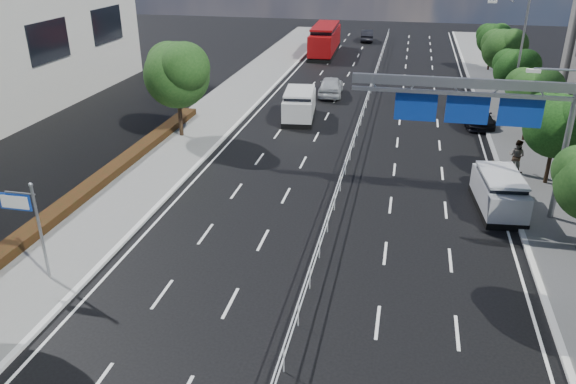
# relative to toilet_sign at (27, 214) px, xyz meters

# --- Properties ---
(ground) EXTENTS (160.00, 160.00, 0.00)m
(ground) POSITION_rel_toilet_sign_xyz_m (10.95, 0.00, -2.94)
(ground) COLOR black
(ground) RESTS_ON ground
(sidewalk_near) EXTENTS (5.00, 140.00, 0.14)m
(sidewalk_near) POSITION_rel_toilet_sign_xyz_m (-0.55, 0.00, -2.87)
(sidewalk_near) COLOR slate
(sidewalk_near) RESTS_ON ground
(kerb_near) EXTENTS (0.25, 140.00, 0.15)m
(kerb_near) POSITION_rel_toilet_sign_xyz_m (1.95, 0.00, -2.87)
(kerb_near) COLOR silver
(kerb_near) RESTS_ON ground
(kerb_far) EXTENTS (0.25, 140.00, 0.15)m
(kerb_far) POSITION_rel_toilet_sign_xyz_m (19.95, 0.00, -2.87)
(kerb_far) COLOR silver
(kerb_far) RESTS_ON ground
(median_fence) EXTENTS (0.05, 85.00, 1.02)m
(median_fence) POSITION_rel_toilet_sign_xyz_m (10.95, 22.50, -2.42)
(median_fence) COLOR silver
(median_fence) RESTS_ON ground
(hedge_near) EXTENTS (1.00, 36.00, 0.44)m
(hedge_near) POSITION_rel_toilet_sign_xyz_m (-2.35, 5.00, -2.58)
(hedge_near) COLOR black
(hedge_near) RESTS_ON sidewalk_near
(toilet_sign) EXTENTS (1.62, 0.18, 4.34)m
(toilet_sign) POSITION_rel_toilet_sign_xyz_m (0.00, 0.00, 0.00)
(toilet_sign) COLOR gray
(toilet_sign) RESTS_ON ground
(overhead_gantry) EXTENTS (10.24, 0.38, 7.45)m
(overhead_gantry) POSITION_rel_toilet_sign_xyz_m (17.69, 10.05, 2.66)
(overhead_gantry) COLOR gray
(overhead_gantry) RESTS_ON ground
(streetlight_far) EXTENTS (2.78, 2.40, 9.00)m
(streetlight_far) POSITION_rel_toilet_sign_xyz_m (21.46, 26.00, 2.27)
(streetlight_far) COLOR gray
(streetlight_far) RESTS_ON ground
(near_tree_back) EXTENTS (4.84, 4.51, 6.69)m
(near_tree_back) POSITION_rel_toilet_sign_xyz_m (-0.99, 17.97, 1.67)
(near_tree_back) COLOR black
(near_tree_back) RESTS_ON ground
(far_tree_d) EXTENTS (3.85, 3.59, 5.34)m
(far_tree_d) POSITION_rel_toilet_sign_xyz_m (22.20, 14.48, 0.74)
(far_tree_d) COLOR black
(far_tree_d) RESTS_ON ground
(far_tree_e) EXTENTS (3.63, 3.38, 5.13)m
(far_tree_e) POSITION_rel_toilet_sign_xyz_m (22.20, 21.98, 0.61)
(far_tree_e) COLOR black
(far_tree_e) RESTS_ON ground
(far_tree_f) EXTENTS (3.52, 3.28, 5.02)m
(far_tree_f) POSITION_rel_toilet_sign_xyz_m (22.20, 29.48, 0.55)
(far_tree_f) COLOR black
(far_tree_f) RESTS_ON ground
(far_tree_g) EXTENTS (3.96, 3.69, 5.45)m
(far_tree_g) POSITION_rel_toilet_sign_xyz_m (22.20, 36.98, 0.81)
(far_tree_g) COLOR black
(far_tree_g) RESTS_ON ground
(far_tree_h) EXTENTS (3.41, 3.18, 4.91)m
(far_tree_h) POSITION_rel_toilet_sign_xyz_m (22.20, 44.48, 0.48)
(far_tree_h) COLOR black
(far_tree_h) RESTS_ON ground
(white_minivan) EXTENTS (2.76, 5.37, 2.24)m
(white_minivan) POSITION_rel_toilet_sign_xyz_m (6.17, 23.89, -1.84)
(white_minivan) COLOR black
(white_minivan) RESTS_ON ground
(red_bus) EXTENTS (3.01, 11.28, 3.35)m
(red_bus) POSITION_rel_toilet_sign_xyz_m (4.11, 50.18, -1.20)
(red_bus) COLOR black
(red_bus) RESTS_ON ground
(near_car_silver) EXTENTS (2.31, 5.09, 1.70)m
(near_car_silver) POSITION_rel_toilet_sign_xyz_m (7.54, 31.32, -2.10)
(near_car_silver) COLOR #AAADB1
(near_car_silver) RESTS_ON ground
(near_car_dark) EXTENTS (2.00, 4.68, 1.50)m
(near_car_dark) POSITION_rel_toilet_sign_xyz_m (8.26, 60.17, -2.19)
(near_car_dark) COLOR black
(near_car_dark) RESTS_ON ground
(silver_minivan) EXTENTS (2.45, 4.89, 1.96)m
(silver_minivan) POSITION_rel_toilet_sign_xyz_m (19.10, 10.63, -1.98)
(silver_minivan) COLOR black
(silver_minivan) RESTS_ON ground
(parked_car_teal) EXTENTS (2.41, 4.73, 1.28)m
(parked_car_teal) POSITION_rel_toilet_sign_xyz_m (19.25, 12.21, -2.31)
(parked_car_teal) COLOR #186C6F
(parked_car_teal) RESTS_ON ground
(parked_car_dark) EXTENTS (2.71, 5.24, 1.45)m
(parked_car_dark) POSITION_rel_toilet_sign_xyz_m (19.25, 25.41, -2.22)
(parked_car_dark) COLOR black
(parked_car_dark) RESTS_ON ground
(pedestrian_b) EXTENTS (1.21, 1.14, 1.97)m
(pedestrian_b) POSITION_rel_toilet_sign_xyz_m (20.67, 15.82, -1.82)
(pedestrian_b) COLOR gray
(pedestrian_b) RESTS_ON sidewalk_far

